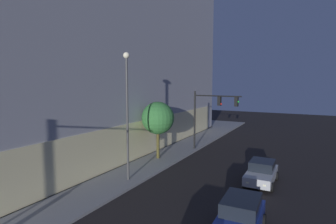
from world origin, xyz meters
The scene contains 6 objects.
modern_building centered at (14.39, 21.39, 10.93)m, with size 37.14×24.52×22.01m.
traffic_light_far_corner centered at (17.98, 4.31, 4.47)m, with size 0.68×5.02×6.09m.
street_lamp_sidewalk centered at (7.26, 6.80, 5.73)m, with size 0.44×0.44×9.04m.
sidewalk_tree centered at (13.12, 7.73, 3.87)m, with size 2.98×2.98×5.23m.
car_blue centered at (4.09, -1.98, 0.87)m, with size 4.24×2.17×1.70m.
car_silver centered at (11.47, -1.73, 0.78)m, with size 4.02×2.01×1.57m.
Camera 1 is at (-8.20, -4.74, 7.10)m, focal length 29.21 mm.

